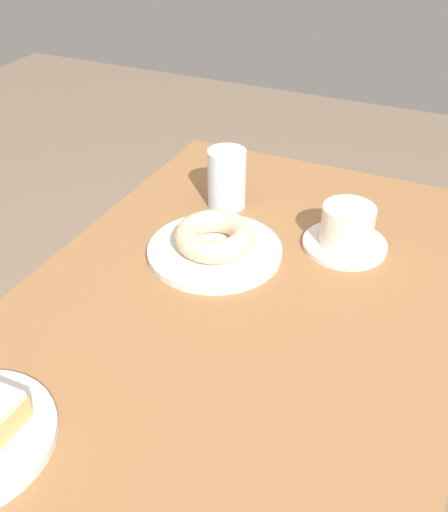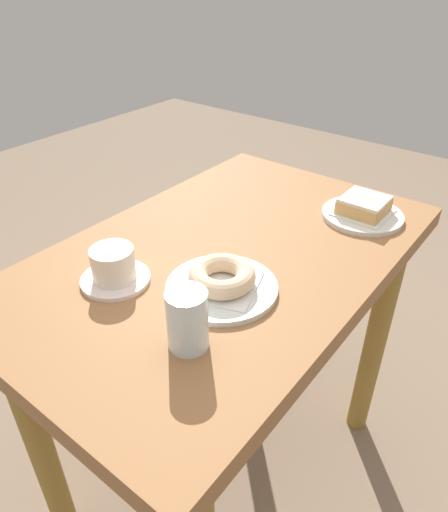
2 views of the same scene
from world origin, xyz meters
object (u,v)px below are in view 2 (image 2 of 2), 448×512
Objects in this scene: donut_sugar_ring at (222,276)px; coffee_cup at (114,267)px; plate_sugar_ring at (222,288)px; donut_glazed_square at (364,205)px; plate_glazed_square at (362,215)px; water_glass at (187,320)px.

coffee_cup is (-0.10, 0.18, -0.00)m from donut_sugar_ring.
donut_glazed_square is (0.43, -0.09, 0.03)m from plate_sugar_ring.
donut_glazed_square is (0.43, -0.09, 0.00)m from donut_sugar_ring.
plate_sugar_ring and plate_glazed_square have the same top height.
water_glass is at bearing -162.39° from donut_sugar_ring.
donut_glazed_square is (0.00, -0.00, 0.03)m from plate_glazed_square.
plate_sugar_ring is at bearing 168.46° from donut_glazed_square.
plate_glazed_square is 1.83× the size of water_glass.
water_glass is at bearing -162.39° from plate_sugar_ring.
plate_sugar_ring is at bearing -59.98° from coffee_cup.
donut_sugar_ring is at bearing 168.46° from donut_glazed_square.
water_glass is at bearing 175.90° from donut_glazed_square.
donut_glazed_square is 0.97× the size of water_glass.
donut_sugar_ring is at bearing -59.98° from coffee_cup.
water_glass reaches higher than donut_glazed_square.
donut_sugar_ring reaches higher than plate_sugar_ring.
water_glass reaches higher than donut_sugar_ring.
plate_glazed_square is 0.03m from donut_glazed_square.
plate_sugar_ring is 0.03m from donut_sugar_ring.
plate_sugar_ring is 1.10× the size of plate_glazed_square.
plate_sugar_ring is at bearing 0.00° from donut_sugar_ring.
donut_sugar_ring is 0.44m from donut_glazed_square.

